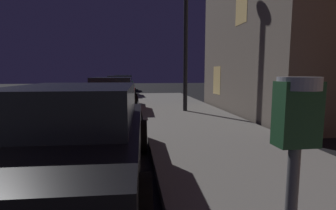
{
  "coord_description": "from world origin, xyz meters",
  "views": [
    {
      "loc": [
        3.67,
        -0.55,
        1.61
      ],
      "look_at": [
        4.11,
        2.64,
        1.2
      ],
      "focal_mm": 27.37,
      "sensor_mm": 36.0,
      "label": 1
    }
  ],
  "objects_px": {
    "street_lamp": "(186,8)",
    "car_black": "(76,135)",
    "car_green": "(123,83)",
    "car_red": "(112,95)",
    "car_white": "(120,86)",
    "parking_meter": "(294,153)"
  },
  "relations": [
    {
      "from": "street_lamp",
      "to": "car_black",
      "type": "bearing_deg",
      "value": -115.63
    },
    {
      "from": "car_green",
      "to": "car_red",
      "type": "bearing_deg",
      "value": -90.0
    },
    {
      "from": "car_black",
      "to": "car_white",
      "type": "bearing_deg",
      "value": 90.0
    },
    {
      "from": "parking_meter",
      "to": "car_white",
      "type": "relative_size",
      "value": 0.32
    },
    {
      "from": "car_red",
      "to": "street_lamp",
      "type": "relative_size",
      "value": 0.73
    },
    {
      "from": "car_white",
      "to": "car_red",
      "type": "bearing_deg",
      "value": -90.0
    },
    {
      "from": "car_black",
      "to": "car_green",
      "type": "bearing_deg",
      "value": 90.0
    },
    {
      "from": "car_red",
      "to": "car_white",
      "type": "height_order",
      "value": "same"
    },
    {
      "from": "car_white",
      "to": "street_lamp",
      "type": "distance_m",
      "value": 9.1
    },
    {
      "from": "parking_meter",
      "to": "car_green",
      "type": "height_order",
      "value": "parking_meter"
    },
    {
      "from": "parking_meter",
      "to": "street_lamp",
      "type": "relative_size",
      "value": 0.25
    },
    {
      "from": "parking_meter",
      "to": "car_black",
      "type": "xyz_separation_m",
      "value": [
        -1.56,
        2.69,
        -0.52
      ]
    },
    {
      "from": "car_black",
      "to": "car_red",
      "type": "distance_m",
      "value": 7.01
    },
    {
      "from": "car_white",
      "to": "street_lamp",
      "type": "xyz_separation_m",
      "value": [
        2.84,
        -8.0,
        3.29
      ]
    },
    {
      "from": "car_black",
      "to": "car_green",
      "type": "height_order",
      "value": "same"
    },
    {
      "from": "parking_meter",
      "to": "car_black",
      "type": "distance_m",
      "value": 3.16
    },
    {
      "from": "car_red",
      "to": "car_green",
      "type": "relative_size",
      "value": 0.93
    },
    {
      "from": "car_black",
      "to": "car_green",
      "type": "xyz_separation_m",
      "value": [
        -0.0,
        20.47,
        0.0
      ]
    },
    {
      "from": "car_green",
      "to": "parking_meter",
      "type": "bearing_deg",
      "value": -86.14
    },
    {
      "from": "car_red",
      "to": "street_lamp",
      "type": "bearing_deg",
      "value": -20.9
    },
    {
      "from": "car_white",
      "to": "car_green",
      "type": "xyz_separation_m",
      "value": [
        -0.0,
        6.54,
        0.01
      ]
    },
    {
      "from": "car_green",
      "to": "street_lamp",
      "type": "height_order",
      "value": "street_lamp"
    }
  ]
}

